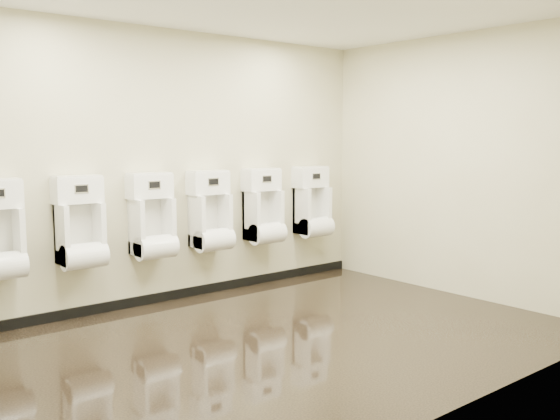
{
  "coord_description": "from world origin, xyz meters",
  "views": [
    {
      "loc": [
        -3.23,
        -3.94,
        1.7
      ],
      "look_at": [
        0.47,
        0.55,
        1.02
      ],
      "focal_mm": 40.0,
      "sensor_mm": 36.0,
      "label": 1
    }
  ],
  "objects_px": {
    "urinal_4": "(264,212)",
    "urinal_1": "(80,229)",
    "urinal_3": "(211,217)",
    "urinal_5": "(313,207)",
    "urinal_2": "(152,222)"
  },
  "relations": [
    {
      "from": "urinal_4",
      "to": "urinal_1",
      "type": "bearing_deg",
      "value": 180.0
    },
    {
      "from": "urinal_3",
      "to": "urinal_5",
      "type": "distance_m",
      "value": 1.47
    },
    {
      "from": "urinal_2",
      "to": "urinal_4",
      "type": "xyz_separation_m",
      "value": [
        1.41,
        0.0,
        0.0
      ]
    },
    {
      "from": "urinal_2",
      "to": "urinal_3",
      "type": "bearing_deg",
      "value": 0.0
    },
    {
      "from": "urinal_1",
      "to": "urinal_5",
      "type": "relative_size",
      "value": 1.0
    },
    {
      "from": "urinal_1",
      "to": "urinal_2",
      "type": "relative_size",
      "value": 1.0
    },
    {
      "from": "urinal_3",
      "to": "urinal_5",
      "type": "bearing_deg",
      "value": 0.0
    },
    {
      "from": "urinal_2",
      "to": "urinal_3",
      "type": "distance_m",
      "value": 0.69
    },
    {
      "from": "urinal_1",
      "to": "urinal_4",
      "type": "relative_size",
      "value": 1.0
    },
    {
      "from": "urinal_4",
      "to": "urinal_5",
      "type": "relative_size",
      "value": 1.0
    },
    {
      "from": "urinal_2",
      "to": "urinal_5",
      "type": "relative_size",
      "value": 1.0
    },
    {
      "from": "urinal_1",
      "to": "urinal_4",
      "type": "height_order",
      "value": "same"
    },
    {
      "from": "urinal_4",
      "to": "urinal_5",
      "type": "bearing_deg",
      "value": 0.0
    },
    {
      "from": "urinal_1",
      "to": "urinal_4",
      "type": "bearing_deg",
      "value": 0.0
    },
    {
      "from": "urinal_1",
      "to": "urinal_3",
      "type": "height_order",
      "value": "same"
    }
  ]
}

